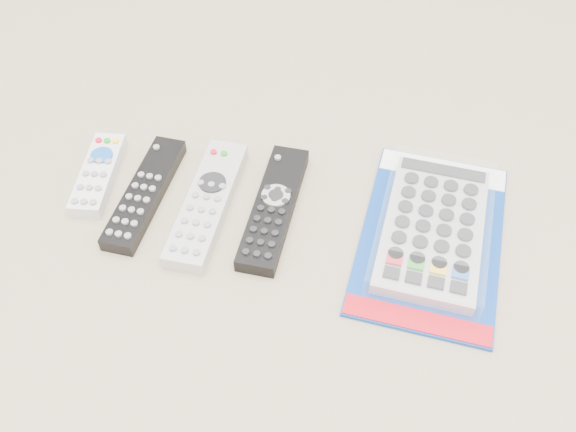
# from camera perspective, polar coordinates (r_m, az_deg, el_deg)

# --- Properties ---
(remote_small_grey) EXTENTS (0.05, 0.14, 0.02)m
(remote_small_grey) POSITION_cam_1_polar(r_m,az_deg,el_deg) (0.90, -16.53, 3.60)
(remote_small_grey) COLOR silver
(remote_small_grey) RESTS_ON ground
(remote_slim_black) EXTENTS (0.07, 0.20, 0.02)m
(remote_slim_black) POSITION_cam_1_polar(r_m,az_deg,el_deg) (0.86, -12.61, 2.00)
(remote_slim_black) COLOR black
(remote_slim_black) RESTS_ON ground
(remote_silver_dvd) EXTENTS (0.07, 0.22, 0.02)m
(remote_silver_dvd) POSITION_cam_1_polar(r_m,az_deg,el_deg) (0.84, -7.20, 1.16)
(remote_silver_dvd) COLOR #B3B3B8
(remote_silver_dvd) RESTS_ON ground
(remote_large_black) EXTENTS (0.07, 0.21, 0.02)m
(remote_large_black) POSITION_cam_1_polar(r_m,az_deg,el_deg) (0.83, -1.27, 0.76)
(remote_large_black) COLOR black
(remote_large_black) RESTS_ON ground
(jumbo_remote_packaged) EXTENTS (0.21, 0.31, 0.04)m
(jumbo_remote_packaged) POSITION_cam_1_polar(r_m,az_deg,el_deg) (0.82, 12.78, -1.04)
(jumbo_remote_packaged) COLOR navy
(jumbo_remote_packaged) RESTS_ON ground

